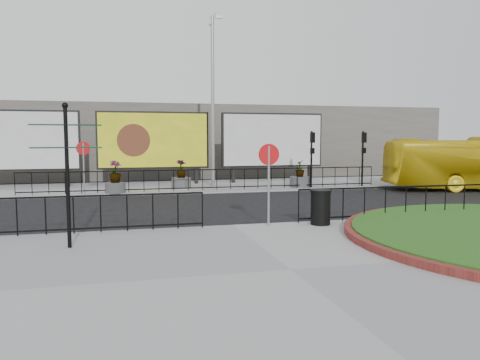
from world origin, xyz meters
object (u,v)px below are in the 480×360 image
object	(u,v)px
litter_bin	(321,207)
planter_a	(115,180)
fingerpost_sign	(67,161)
planter_b	(181,178)
billboard_mid	(154,141)
lamp_post	(213,99)
planter_c	(300,178)

from	to	relation	value
litter_bin	planter_a	bearing A→B (deg)	121.74
fingerpost_sign	planter_b	world-z (taller)	fingerpost_sign
fingerpost_sign	litter_bin	bearing A→B (deg)	8.37
billboard_mid	fingerpost_sign	distance (m)	15.18
planter_b	lamp_post	bearing A→B (deg)	0.00
lamp_post	litter_bin	size ratio (longest dim) A/B	8.66
planter_b	planter_c	size ratio (longest dim) A/B	1.04
planter_a	planter_c	distance (m)	9.59
lamp_post	litter_bin	distance (m)	12.37
planter_a	planter_c	size ratio (longest dim) A/B	1.09
billboard_mid	planter_c	bearing A→B (deg)	-23.09
litter_bin	planter_a	world-z (taller)	planter_a
planter_a	planter_b	world-z (taller)	planter_a
fingerpost_sign	litter_bin	distance (m)	7.41
planter_a	fingerpost_sign	bearing A→B (deg)	-94.74
fingerpost_sign	litter_bin	xyz separation A→B (m)	(7.12, 1.30, -1.56)
lamp_post	planter_a	xyz separation A→B (m)	(-5.09, -1.60, -4.11)
fingerpost_sign	planter_c	size ratio (longest dim) A/B	2.42
lamp_post	billboard_mid	bearing A→B (deg)	146.75
billboard_mid	lamp_post	world-z (taller)	lamp_post
lamp_post	planter_c	world-z (taller)	lamp_post
planter_c	planter_b	bearing A→B (deg)	168.85
litter_bin	planter_b	distance (m)	11.94
litter_bin	planter_a	size ratio (longest dim) A/B	0.68
lamp_post	planter_b	xyz separation A→B (m)	(-1.72, -0.00, -4.19)
planter_c	fingerpost_sign	bearing A→B (deg)	-132.03
planter_b	billboard_mid	bearing A→B (deg)	123.10
fingerpost_sign	planter_c	bearing A→B (deg)	45.99
lamp_post	fingerpost_sign	bearing A→B (deg)	-115.05
lamp_post	planter_b	world-z (taller)	lamp_post
billboard_mid	fingerpost_sign	world-z (taller)	billboard_mid
litter_bin	planter_c	bearing A→B (deg)	71.85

